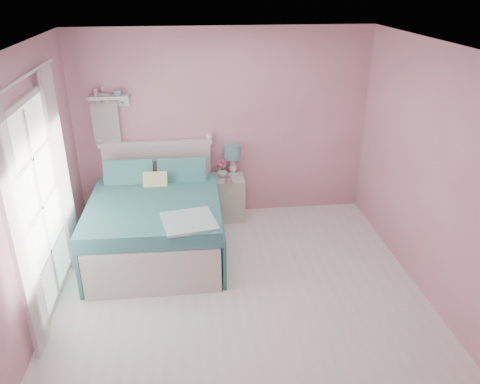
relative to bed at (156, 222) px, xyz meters
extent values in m
plane|color=white|center=(0.93, -1.27, -0.39)|extent=(4.50, 4.50, 0.00)
plane|color=#BF7980|center=(0.93, 0.98, 0.91)|extent=(4.00, 0.00, 4.00)
plane|color=#BF7980|center=(-1.07, -1.27, 0.91)|extent=(0.00, 4.50, 4.50)
plane|color=#BF7980|center=(2.93, -1.27, 0.91)|extent=(0.00, 4.50, 4.50)
plane|color=white|center=(0.93, -1.27, 2.21)|extent=(4.50, 4.50, 0.00)
cube|color=silver|center=(0.00, -0.03, -0.19)|extent=(1.46, 1.91, 0.41)
cube|color=silver|center=(0.00, -0.03, 0.09)|extent=(1.40, 1.84, 0.16)
cube|color=silver|center=(0.00, 0.92, 0.14)|extent=(1.46, 0.07, 1.07)
cube|color=silver|center=(0.00, 0.92, 0.71)|extent=(1.52, 0.09, 0.06)
cube|color=silver|center=(0.00, -0.96, -0.11)|extent=(1.46, 0.06, 0.56)
cube|color=teal|center=(0.00, -0.18, 0.26)|extent=(1.58, 1.65, 0.18)
cube|color=#C78194|center=(-0.34, 0.60, 0.37)|extent=(0.69, 0.29, 0.43)
cube|color=#C78194|center=(0.34, 0.60, 0.37)|extent=(0.69, 0.29, 0.43)
cube|color=#CCBC59|center=(0.00, 0.32, 0.37)|extent=(0.30, 0.22, 0.31)
cube|color=beige|center=(0.96, 0.75, -0.08)|extent=(0.43, 0.40, 0.63)
cube|color=silver|center=(0.96, 0.56, 0.10)|extent=(0.37, 0.02, 0.16)
sphere|color=white|center=(0.96, 0.54, 0.10)|extent=(0.03, 0.03, 0.03)
cylinder|color=white|center=(1.04, 0.85, 0.24)|extent=(0.14, 0.14, 0.02)
cylinder|color=white|center=(1.04, 0.85, 0.36)|extent=(0.07, 0.07, 0.24)
cylinder|color=#6294A4|center=(1.04, 0.85, 0.57)|extent=(0.22, 0.22, 0.20)
imported|color=silver|center=(0.89, 0.78, 0.31)|extent=(0.18, 0.18, 0.15)
imported|color=#C68599|center=(0.95, 0.58, 0.27)|extent=(0.10, 0.10, 0.07)
sphere|color=#D1477B|center=(0.89, 0.78, 0.46)|extent=(0.06, 0.06, 0.06)
sphere|color=#D1477B|center=(0.93, 0.80, 0.42)|extent=(0.06, 0.06, 0.06)
sphere|color=#D1477B|center=(0.85, 0.79, 0.43)|extent=(0.06, 0.06, 0.06)
sphere|color=#D1477B|center=(0.91, 0.75, 0.40)|extent=(0.06, 0.06, 0.06)
sphere|color=#D1477B|center=(0.86, 0.76, 0.41)|extent=(0.06, 0.06, 0.06)
cube|color=silver|center=(-0.55, 0.90, 1.36)|extent=(0.50, 0.14, 0.04)
cube|color=silver|center=(-0.55, 0.96, 1.29)|extent=(0.50, 0.03, 0.12)
cylinder|color=#D18C99|center=(-0.70, 0.90, 1.43)|extent=(0.06, 0.06, 0.10)
cube|color=#6294A4|center=(-0.43, 0.90, 1.41)|extent=(0.08, 0.06, 0.07)
cube|color=white|center=(-0.62, 0.91, 1.01)|extent=(0.34, 0.03, 0.72)
cube|color=silver|center=(-1.04, -0.87, 1.74)|extent=(0.04, 1.32, 0.06)
cube|color=silver|center=(-1.04, -0.87, -0.36)|extent=(0.04, 1.32, 0.06)
cube|color=silver|center=(-1.04, -1.50, 0.66)|extent=(0.04, 0.06, 2.10)
cube|color=silver|center=(-1.04, -0.24, 0.66)|extent=(0.04, 0.06, 2.10)
cube|color=white|center=(-1.04, -0.87, 0.69)|extent=(0.02, 1.20, 2.04)
cube|color=white|center=(-0.99, -1.61, 0.79)|extent=(0.04, 0.40, 2.32)
cube|color=white|center=(-0.99, -0.12, 0.79)|extent=(0.04, 0.40, 2.32)
camera|label=1|loc=(0.46, -5.19, 2.77)|focal=35.00mm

